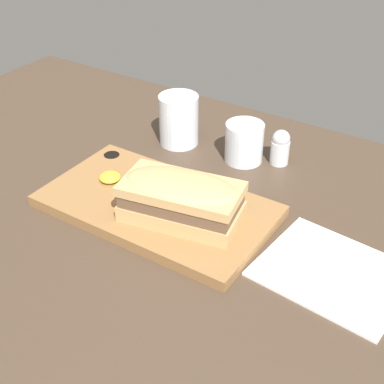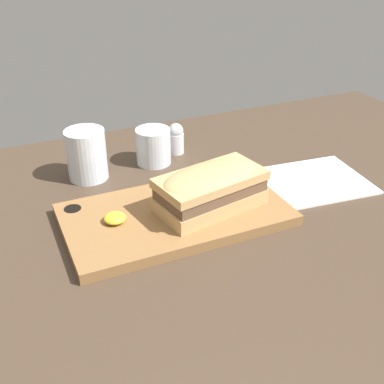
% 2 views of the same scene
% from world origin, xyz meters
% --- Properties ---
extents(dining_table, '(1.42, 0.91, 0.02)m').
position_xyz_m(dining_table, '(0.00, 0.00, 0.01)').
color(dining_table, '#423326').
rests_on(dining_table, ground).
extents(serving_board, '(0.37, 0.21, 0.02)m').
position_xyz_m(serving_board, '(-0.04, 0.04, 0.03)').
color(serving_board, olive).
rests_on(serving_board, dining_table).
extents(sandwich, '(0.19, 0.12, 0.07)m').
position_xyz_m(sandwich, '(0.02, 0.02, 0.08)').
color(sandwich, tan).
rests_on(sandwich, serving_board).
extents(mustard_dollop, '(0.04, 0.04, 0.01)m').
position_xyz_m(mustard_dollop, '(-0.14, 0.04, 0.05)').
color(mustard_dollop, yellow).
rests_on(mustard_dollop, serving_board).
extents(water_glass, '(0.08, 0.08, 0.10)m').
position_xyz_m(water_glass, '(-0.14, 0.24, 0.06)').
color(water_glass, silver).
rests_on(water_glass, dining_table).
extents(wine_glass, '(0.07, 0.07, 0.07)m').
position_xyz_m(wine_glass, '(-0.00, 0.25, 0.06)').
color(wine_glass, silver).
rests_on(wine_glass, dining_table).
extents(napkin, '(0.21, 0.18, 0.00)m').
position_xyz_m(napkin, '(0.25, 0.05, 0.02)').
color(napkin, white).
rests_on(napkin, dining_table).
extents(salt_shaker, '(0.03, 0.03, 0.07)m').
position_xyz_m(salt_shaker, '(0.06, 0.28, 0.05)').
color(salt_shaker, silver).
rests_on(salt_shaker, dining_table).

